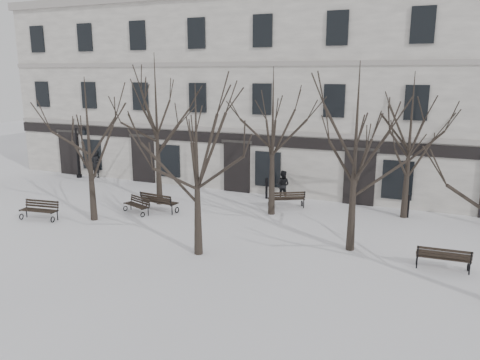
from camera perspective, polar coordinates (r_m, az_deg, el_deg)
The scene contains 18 objects.
ground at distance 19.21m, azimuth -0.28°, elevation -7.82°, with size 100.00×100.00×0.00m, color white.
building at distance 30.32m, azimuth 9.70°, elevation 10.29°, with size 40.40×10.20×11.40m.
tree_0 at distance 22.49m, azimuth -18.04°, elevation 5.52°, with size 4.65×4.65×6.65m.
tree_1 at distance 17.23m, azimuth -5.33°, elevation 3.61°, with size 4.52×4.52×6.45m.
tree_2 at distance 18.05m, azimuth 13.98°, elevation 5.31°, with size 5.07×5.07×7.25m.
tree_4 at distance 24.47m, azimuth -10.17°, elevation 8.21°, with size 5.47×5.47×7.81m.
tree_5 at distance 22.33m, azimuth 4.01°, elevation 6.81°, with size 4.98×4.98×7.11m.
tree_6 at distance 23.15m, azimuth 20.09°, elevation 5.94°, with size 4.82×4.82×6.89m.
bench_0 at distance 24.12m, azimuth -23.23°, elevation -3.31°, with size 1.89×0.91×0.92m.
bench_1 at distance 23.75m, azimuth -9.90°, elevation -2.58°, with size 2.03×0.93×0.99m.
bench_2 at distance 18.08m, azimuth 23.53°, elevation -8.63°, with size 1.83×0.76×0.90m.
bench_3 at distance 23.75m, azimuth -12.41°, elevation -2.94°, with size 1.69×1.11×0.81m.
bench_4 at distance 24.15m, azimuth 5.70°, elevation -2.26°, with size 1.91×1.48×0.93m.
lamp_post at distance 32.48m, azimuth -18.93°, elevation 3.68°, with size 1.07×0.40×3.43m.
bollard_a at distance 25.85m, azimuth 3.25°, elevation -0.91°, with size 0.15×0.15×1.19m.
bollard_b at distance 23.85m, azimuth 19.82°, elevation -2.93°, with size 0.15×0.15×1.13m.
pedestrian_a at distance 32.69m, azimuth -17.06°, elevation 0.32°, with size 0.65×0.43×1.78m, color black.
pedestrian_b at distance 25.98m, azimuth 5.20°, elevation -2.32°, with size 0.78×0.61×1.61m, color black.
Camera 1 is at (7.18, -16.47, 6.79)m, focal length 35.00 mm.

